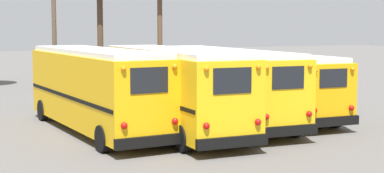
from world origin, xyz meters
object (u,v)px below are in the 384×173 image
(school_bus_1, at_px, (171,87))
(school_bus_2, at_px, (223,83))
(utility_pole, at_px, (54,27))
(school_bus_0, at_px, (95,87))
(school_bus_3, at_px, (264,81))

(school_bus_1, relative_size, school_bus_2, 1.00)
(utility_pole, bearing_deg, school_bus_0, -93.75)
(school_bus_3, relative_size, utility_pole, 1.40)
(school_bus_0, bearing_deg, school_bus_3, 4.95)
(school_bus_1, xyz_separation_m, school_bus_2, (2.80, 0.73, -0.03))
(school_bus_1, height_order, school_bus_2, school_bus_1)
(school_bus_1, height_order, utility_pole, utility_pole)
(school_bus_1, bearing_deg, utility_pole, 100.95)
(school_bus_2, xyz_separation_m, school_bus_3, (2.80, 1.10, -0.14))
(utility_pole, bearing_deg, school_bus_3, -50.05)
(school_bus_1, relative_size, school_bus_3, 0.98)
(school_bus_0, xyz_separation_m, school_bus_3, (8.40, 0.73, -0.17))
(school_bus_0, distance_m, school_bus_2, 5.62)
(school_bus_0, xyz_separation_m, utility_pole, (0.65, 9.98, 2.36))
(school_bus_0, height_order, school_bus_3, school_bus_0)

